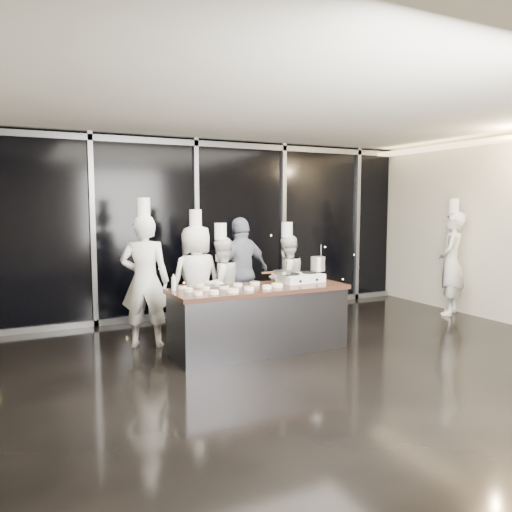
{
  "coord_description": "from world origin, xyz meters",
  "views": [
    {
      "loc": [
        -3.06,
        -5.12,
        2.03
      ],
      "look_at": [
        0.1,
        1.2,
        1.29
      ],
      "focal_mm": 35.0,
      "sensor_mm": 36.0,
      "label": 1
    }
  ],
  "objects_px": {
    "frying_pan": "(282,272)",
    "chef_side": "(451,262)",
    "stove": "(301,278)",
    "chef_far_left": "(145,280)",
    "chef_center": "(221,284)",
    "chef_left": "(196,279)",
    "guest": "(242,272)",
    "chef_right": "(287,278)",
    "stock_pot": "(318,264)",
    "demo_counter": "(259,319)"
  },
  "relations": [
    {
      "from": "frying_pan",
      "to": "chef_side",
      "type": "xyz_separation_m",
      "value": [
        3.79,
        0.39,
        -0.1
      ]
    },
    {
      "from": "stove",
      "to": "chef_far_left",
      "type": "bearing_deg",
      "value": 154.47
    },
    {
      "from": "chef_side",
      "to": "frying_pan",
      "type": "bearing_deg",
      "value": -29.52
    },
    {
      "from": "stove",
      "to": "chef_center",
      "type": "distance_m",
      "value": 1.37
    },
    {
      "from": "chef_left",
      "to": "stove",
      "type": "bearing_deg",
      "value": 129.2
    },
    {
      "from": "guest",
      "to": "chef_side",
      "type": "height_order",
      "value": "chef_side"
    },
    {
      "from": "chef_center",
      "to": "chef_right",
      "type": "relative_size",
      "value": 1.01
    },
    {
      "from": "stock_pot",
      "to": "chef_right",
      "type": "height_order",
      "value": "chef_right"
    },
    {
      "from": "chef_right",
      "to": "stove",
      "type": "bearing_deg",
      "value": 57.27
    },
    {
      "from": "chef_side",
      "to": "stove",
      "type": "bearing_deg",
      "value": -28.99
    },
    {
      "from": "guest",
      "to": "chef_left",
      "type": "bearing_deg",
      "value": -2.91
    },
    {
      "from": "guest",
      "to": "stove",
      "type": "bearing_deg",
      "value": 90.73
    },
    {
      "from": "chef_far_left",
      "to": "chef_left",
      "type": "height_order",
      "value": "chef_far_left"
    },
    {
      "from": "frying_pan",
      "to": "guest",
      "type": "distance_m",
      "value": 1.29
    },
    {
      "from": "stove",
      "to": "guest",
      "type": "bearing_deg",
      "value": 101.44
    },
    {
      "from": "chef_far_left",
      "to": "guest",
      "type": "xyz_separation_m",
      "value": [
        1.73,
        0.45,
        -0.05
      ]
    },
    {
      "from": "stove",
      "to": "frying_pan",
      "type": "relative_size",
      "value": 1.39
    },
    {
      "from": "chef_left",
      "to": "guest",
      "type": "height_order",
      "value": "chef_left"
    },
    {
      "from": "stock_pot",
      "to": "frying_pan",
      "type": "bearing_deg",
      "value": -176.78
    },
    {
      "from": "stock_pot",
      "to": "guest",
      "type": "distance_m",
      "value": 1.43
    },
    {
      "from": "guest",
      "to": "chef_right",
      "type": "relative_size",
      "value": 1.05
    },
    {
      "from": "frying_pan",
      "to": "chef_far_left",
      "type": "relative_size",
      "value": 0.22
    },
    {
      "from": "demo_counter",
      "to": "chef_side",
      "type": "height_order",
      "value": "chef_side"
    },
    {
      "from": "chef_center",
      "to": "guest",
      "type": "relative_size",
      "value": 0.95
    },
    {
      "from": "chef_right",
      "to": "chef_side",
      "type": "xyz_separation_m",
      "value": [
        3.0,
        -0.83,
        0.2
      ]
    },
    {
      "from": "chef_left",
      "to": "chef_side",
      "type": "height_order",
      "value": "chef_side"
    },
    {
      "from": "frying_pan",
      "to": "chef_right",
      "type": "distance_m",
      "value": 1.48
    },
    {
      "from": "frying_pan",
      "to": "chef_right",
      "type": "height_order",
      "value": "chef_right"
    },
    {
      "from": "stove",
      "to": "chef_right",
      "type": "xyz_separation_m",
      "value": [
        0.47,
        1.22,
        -0.2
      ]
    },
    {
      "from": "stove",
      "to": "chef_left",
      "type": "height_order",
      "value": "chef_left"
    },
    {
      "from": "stove",
      "to": "stock_pot",
      "type": "relative_size",
      "value": 3.06
    },
    {
      "from": "demo_counter",
      "to": "stock_pot",
      "type": "xyz_separation_m",
      "value": [
        1.05,
        0.14,
        0.69
      ]
    },
    {
      "from": "stock_pot",
      "to": "chef_far_left",
      "type": "height_order",
      "value": "chef_far_left"
    },
    {
      "from": "chef_left",
      "to": "chef_side",
      "type": "bearing_deg",
      "value": 163.19
    },
    {
      "from": "chef_left",
      "to": "demo_counter",
      "type": "bearing_deg",
      "value": 103.37
    },
    {
      "from": "stock_pot",
      "to": "chef_side",
      "type": "height_order",
      "value": "chef_side"
    },
    {
      "from": "chef_far_left",
      "to": "guest",
      "type": "relative_size",
      "value": 1.17
    },
    {
      "from": "frying_pan",
      "to": "stock_pot",
      "type": "distance_m",
      "value": 0.64
    },
    {
      "from": "chef_center",
      "to": "chef_right",
      "type": "height_order",
      "value": "chef_center"
    },
    {
      "from": "stove",
      "to": "chef_right",
      "type": "bearing_deg",
      "value": 65.23
    },
    {
      "from": "chef_center",
      "to": "chef_far_left",
      "type": "bearing_deg",
      "value": -1.39
    },
    {
      "from": "guest",
      "to": "chef_center",
      "type": "bearing_deg",
      "value": 8.21
    },
    {
      "from": "chef_far_left",
      "to": "chef_side",
      "type": "relative_size",
      "value": 1.0
    },
    {
      "from": "chef_right",
      "to": "guest",
      "type": "bearing_deg",
      "value": -16.36
    },
    {
      "from": "stove",
      "to": "frying_pan",
      "type": "bearing_deg",
      "value": 176.44
    },
    {
      "from": "chef_left",
      "to": "guest",
      "type": "distance_m",
      "value": 0.88
    },
    {
      "from": "chef_far_left",
      "to": "stove",
      "type": "bearing_deg",
      "value": -178.06
    },
    {
      "from": "demo_counter",
      "to": "chef_far_left",
      "type": "bearing_deg",
      "value": 145.11
    },
    {
      "from": "stock_pot",
      "to": "demo_counter",
      "type": "bearing_deg",
      "value": -172.53
    },
    {
      "from": "demo_counter",
      "to": "guest",
      "type": "relative_size",
      "value": 1.35
    }
  ]
}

